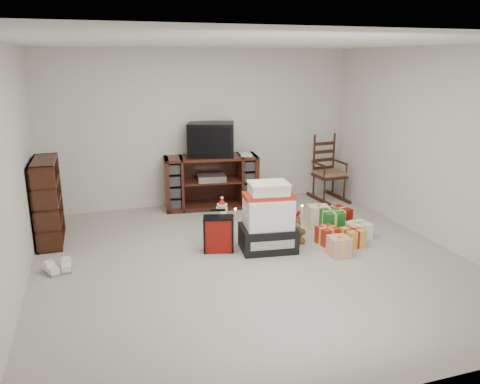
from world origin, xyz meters
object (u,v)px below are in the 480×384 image
at_px(tv_stand, 211,182).
at_px(sneaker_pair, 59,268).
at_px(rocking_chair, 328,176).
at_px(red_suitcase, 218,234).
at_px(gift_cluster, 338,228).
at_px(gift_pile, 268,221).
at_px(teddy_bear, 294,231).
at_px(mrs_claus_figurine, 222,225).
at_px(bookshelf, 48,203).
at_px(santa_figurine, 289,221).
at_px(crt_television, 211,139).

xyz_separation_m(tv_stand, sneaker_pair, (-2.26, -1.85, -0.38)).
relative_size(rocking_chair, red_suitcase, 2.16).
bearing_deg(rocking_chair, gift_cluster, -117.32).
bearing_deg(tv_stand, gift_cluster, -49.46).
height_order(gift_pile, teddy_bear, gift_pile).
xyz_separation_m(gift_pile, mrs_claus_figurine, (-0.48, 0.41, -0.14)).
relative_size(tv_stand, gift_cluster, 1.24).
height_order(bookshelf, santa_figurine, bookshelf).
bearing_deg(santa_figurine, teddy_bear, -92.83).
bearing_deg(rocking_chair, teddy_bear, -133.07).
height_order(santa_figurine, sneaker_pair, santa_figurine).
distance_m(bookshelf, rocking_chair, 4.47).
bearing_deg(crt_television, santa_figurine, -51.11).
bearing_deg(crt_television, bookshelf, -142.94).
xyz_separation_m(bookshelf, crt_television, (2.42, 0.85, 0.58)).
distance_m(gift_pile, mrs_claus_figurine, 0.65).
bearing_deg(mrs_claus_figurine, sneaker_pair, -171.33).
relative_size(bookshelf, crt_television, 1.32).
relative_size(teddy_bear, crt_television, 0.42).
bearing_deg(teddy_bear, red_suitcase, -179.81).
xyz_separation_m(gift_pile, crt_television, (-0.21, 1.99, 0.73)).
bearing_deg(gift_pile, sneaker_pair, -175.32).
distance_m(gift_pile, santa_figurine, 0.56).
bearing_deg(bookshelf, crt_television, 19.28).
height_order(red_suitcase, sneaker_pair, red_suitcase).
distance_m(red_suitcase, teddy_bear, 1.03).
bearing_deg(crt_television, gift_pile, -66.08).
bearing_deg(red_suitcase, santa_figurine, 25.54).
bearing_deg(red_suitcase, bookshelf, 168.03).
bearing_deg(teddy_bear, rocking_chair, 50.65).
xyz_separation_m(red_suitcase, teddy_bear, (1.03, 0.00, -0.08)).
distance_m(tv_stand, rocking_chair, 2.03).
height_order(tv_stand, teddy_bear, tv_stand).
bearing_deg(crt_television, gift_cluster, -39.29).
height_order(rocking_chair, red_suitcase, rocking_chair).
xyz_separation_m(tv_stand, teddy_bear, (0.65, -1.82, -0.27)).
bearing_deg(santa_figurine, gift_cluster, -23.24).
bearing_deg(santa_figurine, gift_pile, -142.34).
xyz_separation_m(tv_stand, gift_cluster, (1.27, -1.88, -0.28)).
bearing_deg(sneaker_pair, santa_figurine, -10.84).
xyz_separation_m(santa_figurine, mrs_claus_figurine, (-0.91, 0.08, 0.01)).
relative_size(gift_pile, red_suitcase, 1.60).
bearing_deg(gift_pile, rocking_chair, 52.39).
bearing_deg(mrs_claus_figurine, crt_television, 80.40).
height_order(sneaker_pair, crt_television, crt_television).
bearing_deg(gift_cluster, sneaker_pair, 179.43).
bearing_deg(mrs_claus_figurine, santa_figurine, -5.22).
height_order(gift_cluster, crt_television, crt_television).
relative_size(bookshelf, gift_cluster, 0.90).
relative_size(tv_stand, sneaker_pair, 4.75).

